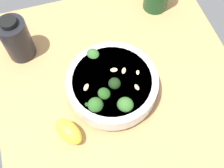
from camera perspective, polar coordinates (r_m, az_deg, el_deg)
ground_plane at (r=73.28cm, az=1.21°, el=0.59°), size 62.90×62.90×3.14cm
bowl_of_broccoli at (r=66.53cm, az=-0.09°, el=-0.12°), size 22.12×22.23×8.75cm
lemon_wedge at (r=64.27cm, az=-8.98°, el=-9.69°), size 7.44×8.65×4.82cm
bottle_short at (r=75.44cm, az=-19.22°, el=8.83°), size 7.38×7.38×13.00cm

